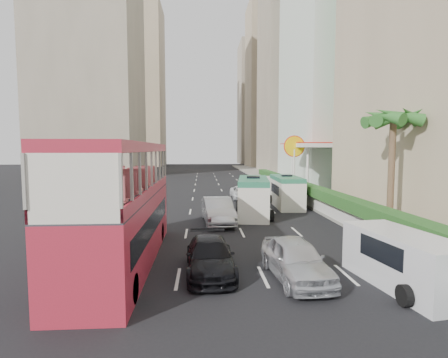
{
  "coord_description": "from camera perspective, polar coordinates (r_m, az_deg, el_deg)",
  "views": [
    {
      "loc": [
        -2.68,
        -14.67,
        4.79
      ],
      "look_at": [
        -1.5,
        4.0,
        3.2
      ],
      "focal_mm": 28.0,
      "sensor_mm": 36.0,
      "label": 1
    }
  ],
  "objects": [
    {
      "name": "palm_tree",
      "position": [
        21.46,
        25.63,
        0.61
      ],
      "size": [
        0.36,
        0.36,
        6.4
      ],
      "primitive_type": "cylinder",
      "color": "brown",
      "rests_on": "sidewalk"
    },
    {
      "name": "panel_van_far",
      "position": [
        38.05,
        7.3,
        -1.07
      ],
      "size": [
        1.97,
        4.49,
        1.77
      ],
      "primitive_type": "cube",
      "rotation": [
        0.0,
        0.0,
        0.05
      ],
      "color": "silver",
      "rests_on": "ground"
    },
    {
      "name": "tower_far_a",
      "position": [
        100.14,
        8.03,
        14.71
      ],
      "size": [
        14.0,
        14.0,
        44.0
      ],
      "primitive_type": "cube",
      "color": "tan",
      "rests_on": "ground"
    },
    {
      "name": "sidewalk",
      "position": [
        41.62,
        12.71,
        -1.74
      ],
      "size": [
        6.0,
        120.0,
        0.18
      ],
      "primitive_type": "cube",
      "color": "#99968C",
      "rests_on": "ground"
    },
    {
      "name": "ground_plane",
      "position": [
        15.66,
        6.58,
        -12.98
      ],
      "size": [
        200.0,
        200.0,
        0.0
      ],
      "primitive_type": "plane",
      "color": "black",
      "rests_on": "ground"
    },
    {
      "name": "tower_left_b",
      "position": [
        107.98,
        -14.34,
        14.42
      ],
      "size": [
        16.0,
        16.0,
        46.0
      ],
      "primitive_type": "cube",
      "color": "tan",
      "rests_on": "ground"
    },
    {
      "name": "shell_station",
      "position": [
        39.8,
        14.97,
        1.76
      ],
      "size": [
        6.5,
        8.0,
        5.5
      ],
      "primitive_type": "cube",
      "color": "silver",
      "rests_on": "ground"
    },
    {
      "name": "double_decker_bus",
      "position": [
        15.21,
        -16.22,
        -3.88
      ],
      "size": [
        2.5,
        11.0,
        5.06
      ],
      "primitive_type": "cube",
      "color": "#AF2235",
      "rests_on": "ground"
    },
    {
      "name": "van_asset",
      "position": [
        34.15,
        2.94,
        -3.21
      ],
      "size": [
        2.09,
        4.37,
        1.2
      ],
      "primitive_type": "imported",
      "rotation": [
        0.0,
        0.0,
        0.02
      ],
      "color": "silver",
      "rests_on": "ground"
    },
    {
      "name": "kerb_wall",
      "position": [
        30.3,
        13.48,
        -3.07
      ],
      "size": [
        0.3,
        44.0,
        1.0
      ],
      "primitive_type": "cube",
      "color": "silver",
      "rests_on": "sidewalk"
    },
    {
      "name": "minibus_far",
      "position": [
        29.66,
        10.14,
        -2.02
      ],
      "size": [
        2.14,
        5.82,
        2.55
      ],
      "primitive_type": "cube",
      "rotation": [
        0.0,
        0.0,
        -0.04
      ],
      "color": "silver",
      "rests_on": "ground"
    },
    {
      "name": "hedge",
      "position": [
        30.19,
        13.51,
        -1.47
      ],
      "size": [
        1.1,
        44.0,
        0.7
      ],
      "primitive_type": "cube",
      "color": "#2D6626",
      "rests_on": "kerb_wall"
    },
    {
      "name": "car_silver_lane_b",
      "position": [
        13.72,
        11.55,
        -15.67
      ],
      "size": [
        2.17,
        4.57,
        1.51
      ],
      "primitive_type": "imported",
      "rotation": [
        0.0,
        0.0,
        0.09
      ],
      "color": "silver",
      "rests_on": "ground"
    },
    {
      "name": "tower_left_a",
      "position": [
        75.88,
        -21.22,
        20.77
      ],
      "size": [
        18.0,
        18.0,
        52.0
      ],
      "primitive_type": "cube",
      "color": "tan",
      "rests_on": "ground"
    },
    {
      "name": "tower_far_b",
      "position": [
        121.25,
        5.88,
        12.04
      ],
      "size": [
        14.0,
        14.0,
        40.0
      ],
      "primitive_type": "cube",
      "color": "tan",
      "rests_on": "ground"
    },
    {
      "name": "panel_van_near",
      "position": [
        13.95,
        27.27,
        -11.71
      ],
      "size": [
        2.55,
        4.93,
        1.88
      ],
      "primitive_type": "cube",
      "rotation": [
        0.0,
        0.0,
        0.15
      ],
      "color": "silver",
      "rests_on": "ground"
    },
    {
      "name": "minibus_near",
      "position": [
        25.29,
        4.79,
        -2.95
      ],
      "size": [
        2.86,
        6.36,
        2.72
      ],
      "primitive_type": "cube",
      "rotation": [
        0.0,
        0.0,
        -0.14
      ],
      "color": "silver",
      "rests_on": "ground"
    },
    {
      "name": "tower_mid",
      "position": [
        78.21,
        12.59,
        19.72
      ],
      "size": [
        16.0,
        16.0,
        50.0
      ],
      "primitive_type": "cube",
      "color": "tan",
      "rests_on": "ground"
    },
    {
      "name": "car_silver_lane_a",
      "position": [
        22.87,
        -1.0,
        -7.23
      ],
      "size": [
        2.16,
        5.15,
        1.66
      ],
      "primitive_type": "imported",
      "rotation": [
        0.0,
        0.0,
        0.08
      ],
      "color": "silver",
      "rests_on": "ground"
    },
    {
      "name": "car_black",
      "position": [
        14.08,
        -2.29,
        -15.03
      ],
      "size": [
        1.96,
        4.53,
        1.3
      ],
      "primitive_type": "imported",
      "rotation": [
        0.0,
        0.0,
        0.03
      ],
      "color": "black",
      "rests_on": "ground"
    }
  ]
}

